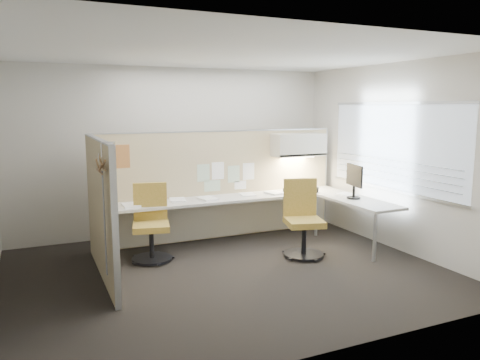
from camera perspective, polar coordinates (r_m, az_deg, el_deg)
name	(u,v)px	position (r m, az deg, el deg)	size (l,w,h in m)	color
floor	(227,272)	(6.26, -1.62, -11.18)	(5.50, 4.50, 0.01)	black
ceiling	(226,52)	(5.92, -1.75, 15.29)	(5.50, 4.50, 0.01)	white
wall_back	(176,151)	(8.04, -7.84, 3.50)	(5.50, 0.02, 2.80)	beige
wall_front	(329,197)	(3.97, 10.85, -2.07)	(5.50, 0.02, 2.80)	beige
wall_right	(395,157)	(7.42, 18.35, 2.68)	(0.02, 4.50, 2.80)	beige
window_pane	(394,147)	(7.39, 18.26, 3.83)	(0.01, 2.80, 1.30)	#A6B1C1
partition_back	(220,185)	(7.68, -2.44, -0.63)	(4.10, 0.06, 1.75)	#CABA8B
partition_left	(101,209)	(6.12, -16.63, -3.46)	(0.06, 2.20, 1.75)	#CABA8B
desk	(253,205)	(7.45, 1.65, -3.05)	(4.00, 2.07, 0.73)	beige
overhead_bin	(298,145)	(8.01, 7.12, 4.28)	(0.90, 0.36, 0.38)	beige
task_light_strip	(298,157)	(8.03, 7.09, 2.79)	(0.60, 0.06, 0.02)	#FFEABF
pinned_papers	(225,176)	(7.65, -1.80, 0.54)	(1.01, 0.00, 0.47)	#8CBF8C
poster	(120,157)	(7.14, -14.39, 2.79)	(0.28, 0.00, 0.35)	orange
chair_left	(151,225)	(6.74, -10.80, -5.43)	(0.59, 0.61, 1.06)	black
chair_right	(303,221)	(6.86, 7.65, -4.97)	(0.63, 0.65, 1.09)	black
monitor	(354,179)	(7.46, 13.75, 0.10)	(0.21, 0.50, 0.53)	black
phone	(310,189)	(7.91, 8.56, -1.12)	(0.24, 0.22, 0.12)	black
stapler	(287,190)	(7.99, 5.79, -1.17)	(0.14, 0.04, 0.05)	black
tape_dispenser	(286,190)	(7.94, 5.65, -1.20)	(0.10, 0.06, 0.06)	black
coat_hook	(102,177)	(5.18, -16.52, 0.33)	(0.18, 0.48, 1.44)	silver
paper_stack_0	(131,205)	(6.90, -13.14, -3.03)	(0.23, 0.30, 0.03)	white
paper_stack_1	(178,200)	(7.22, -7.62, -2.40)	(0.23, 0.30, 0.02)	white
paper_stack_2	(208,199)	(7.23, -3.98, -2.29)	(0.23, 0.30, 0.03)	white
paper_stack_3	(248,194)	(7.60, 0.92, -1.77)	(0.23, 0.30, 0.02)	white
paper_stack_4	(274,193)	(7.72, 4.21, -1.57)	(0.23, 0.30, 0.03)	white
paper_stack_5	(347,194)	(7.80, 12.88, -1.71)	(0.23, 0.30, 0.02)	white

